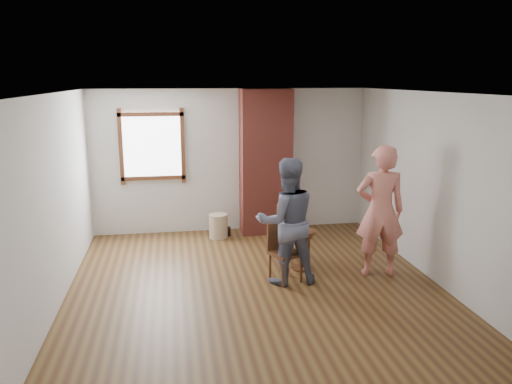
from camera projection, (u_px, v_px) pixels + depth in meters
ground at (256, 288)px, 6.77m from camera, size 5.50×5.50×0.00m
room_shell at (245, 150)px, 6.94m from camera, size 5.04×5.52×2.62m
brick_chimney at (266, 162)px, 8.98m from camera, size 0.90×0.50×2.60m
stoneware_crock at (218, 226)px, 8.86m from camera, size 0.36×0.36×0.43m
dark_pot at (226, 231)px, 9.00m from camera, size 0.17×0.17×0.16m
dining_chair_left at (293, 229)px, 7.67m from camera, size 0.47×0.47×0.90m
dining_chair_right at (283, 249)px, 6.95m from camera, size 0.50×0.50×0.82m
side_table at (302, 243)px, 7.35m from camera, size 0.40×0.40×0.60m
cake_plate at (302, 230)px, 7.30m from camera, size 0.18×0.18×0.01m
cake_slice at (303, 228)px, 7.30m from camera, size 0.08×0.07×0.06m
man at (287, 221)px, 6.79m from camera, size 0.89×0.71×1.75m
person_pink at (380, 211)px, 7.05m from camera, size 0.76×0.57×1.89m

